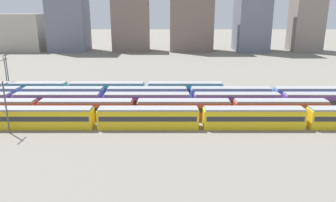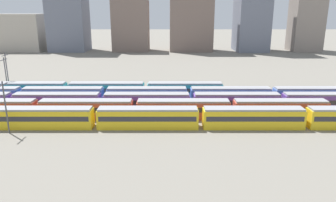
# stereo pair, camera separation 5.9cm
# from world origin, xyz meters

# --- Properties ---
(ground_plane) EXTENTS (600.00, 600.00, 0.00)m
(ground_plane) POSITION_xyz_m (0.00, 10.40, 0.00)
(ground_plane) COLOR slate
(train_track_0) EXTENTS (93.60, 3.06, 3.75)m
(train_track_0) POSITION_xyz_m (28.67, 0.00, 1.90)
(train_track_0) COLOR yellow
(train_track_0) RESTS_ON ground_plane
(train_track_1) EXTENTS (74.70, 3.06, 3.75)m
(train_track_1) POSITION_xyz_m (25.80, 5.20, 1.90)
(train_track_1) COLOR #BC4C38
(train_track_1) RESTS_ON ground_plane
(train_track_2) EXTENTS (112.50, 3.06, 3.75)m
(train_track_2) POSITION_xyz_m (37.26, 10.40, 1.90)
(train_track_2) COLOR #6B429E
(train_track_2) RESTS_ON ground_plane
(train_track_3) EXTENTS (93.60, 3.06, 3.75)m
(train_track_3) POSITION_xyz_m (27.50, 15.60, 1.90)
(train_track_3) COLOR #4C70BC
(train_track_3) RESTS_ON ground_plane
(train_track_4) EXTENTS (55.80, 3.06, 3.75)m
(train_track_4) POSITION_xyz_m (17.48, 20.80, 1.90)
(train_track_4) COLOR teal
(train_track_4) RESTS_ON ground_plane
(catenary_pole_0) EXTENTS (0.24, 3.20, 9.16)m
(catenary_pole_0) POSITION_xyz_m (4.85, -2.76, 5.11)
(catenary_pole_0) COLOR #4C4C51
(catenary_pole_0) RESTS_ON ground_plane
(catenary_pole_1) EXTENTS (0.24, 3.20, 9.38)m
(catenary_pole_1) POSITION_xyz_m (-8.06, 23.87, 5.23)
(catenary_pole_1) COLOR #4C4C51
(catenary_pole_1) RESTS_ON ground_plane
(catenary_pole_3) EXTENTS (0.24, 3.20, 10.42)m
(catenary_pole_3) POSITION_xyz_m (-7.70, 24.06, 5.76)
(catenary_pole_3) COLOR #4C4C51
(catenary_pole_3) RESTS_ON ground_plane
(distant_building_0) EXTENTS (27.72, 15.50, 18.69)m
(distant_building_0) POSITION_xyz_m (-46.14, 114.59, 9.35)
(distant_building_0) COLOR #B2A899
(distant_building_0) RESTS_ON ground_plane
(distant_building_1) EXTENTS (18.43, 16.90, 46.12)m
(distant_building_1) POSITION_xyz_m (-18.73, 114.59, 23.06)
(distant_building_1) COLOR slate
(distant_building_1) RESTS_ON ground_plane
(distant_building_2) EXTENTS (18.33, 14.15, 25.35)m
(distant_building_2) POSITION_xyz_m (13.18, 114.59, 12.68)
(distant_building_2) COLOR #7A665B
(distant_building_2) RESTS_ON ground_plane
(distant_building_3) EXTENTS (21.75, 14.31, 43.03)m
(distant_building_3) POSITION_xyz_m (44.14, 114.59, 21.52)
(distant_building_3) COLOR #7A665B
(distant_building_3) RESTS_ON ground_plane
(distant_building_4) EXTENTS (15.56, 20.11, 48.44)m
(distant_building_4) POSITION_xyz_m (75.00, 114.59, 24.22)
(distant_building_4) COLOR slate
(distant_building_4) RESTS_ON ground_plane
(distant_building_5) EXTENTS (14.78, 13.38, 49.91)m
(distant_building_5) POSITION_xyz_m (103.15, 114.59, 24.96)
(distant_building_5) COLOR gray
(distant_building_5) RESTS_ON ground_plane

